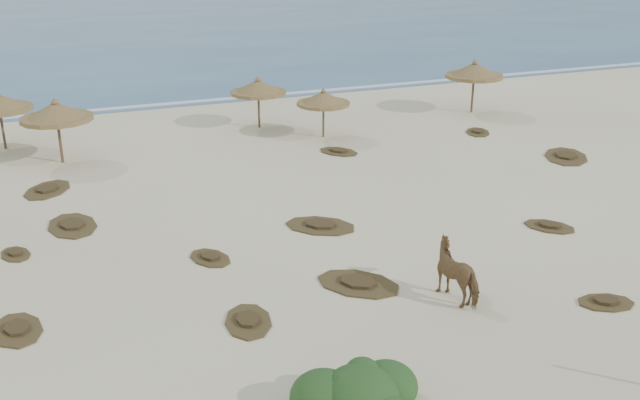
{
  "coord_description": "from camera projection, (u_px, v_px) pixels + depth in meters",
  "views": [
    {
      "loc": [
        -9.75,
        -16.97,
        10.06
      ],
      "look_at": [
        -0.96,
        5.0,
        0.99
      ],
      "focal_mm": 40.0,
      "sensor_mm": 36.0,
      "label": 1
    }
  ],
  "objects": [
    {
      "name": "palapa_3",
      "position": [
        323.0,
        99.0,
        35.88
      ],
      "size": [
        2.89,
        2.89,
        2.54
      ],
      "rotation": [
        0.0,
        0.0,
        -0.07
      ],
      "color": "brown",
      "rests_on": "ground"
    },
    {
      "name": "scrub_7",
      "position": [
        339.0,
        151.0,
        34.03
      ],
      "size": [
        2.19,
        2.38,
        0.16
      ],
      "rotation": [
        0.0,
        0.0,
        2.16
      ],
      "color": "brown",
      "rests_on": "ground"
    },
    {
      "name": "scrub_4",
      "position": [
        549.0,
        226.0,
        25.52
      ],
      "size": [
        2.05,
        2.15,
        0.16
      ],
      "rotation": [
        0.0,
        0.0,
        2.25
      ],
      "color": "brown",
      "rests_on": "ground"
    },
    {
      "name": "scrub_10",
      "position": [
        478.0,
        132.0,
        37.27
      ],
      "size": [
        1.95,
        2.22,
        0.16
      ],
      "rotation": [
        0.0,
        0.0,
        1.08
      ],
      "color": "brown",
      "rests_on": "ground"
    },
    {
      "name": "palapa_2",
      "position": [
        56.0,
        112.0,
        31.79
      ],
      "size": [
        4.23,
        4.23,
        3.01
      ],
      "rotation": [
        0.0,
        0.0,
        0.41
      ],
      "color": "brown",
      "rests_on": "ground"
    },
    {
      "name": "scrub_0",
      "position": [
        17.0,
        329.0,
        18.96
      ],
      "size": [
        1.56,
        2.14,
        0.16
      ],
      "rotation": [
        0.0,
        0.0,
        1.72
      ],
      "color": "brown",
      "rests_on": "ground"
    },
    {
      "name": "foam_line",
      "position": [
        209.0,
        101.0,
        44.24
      ],
      "size": [
        70.0,
        0.6,
        0.01
      ],
      "primitive_type": "cube",
      "color": "silver",
      "rests_on": "ground"
    },
    {
      "name": "horse",
      "position": [
        459.0,
        272.0,
        20.41
      ],
      "size": [
        1.28,
        2.09,
        1.64
      ],
      "primitive_type": "imported",
      "rotation": [
        0.0,
        0.0,
        3.36
      ],
      "color": "olive",
      "rests_on": "ground"
    },
    {
      "name": "scrub_2",
      "position": [
        210.0,
        258.0,
        23.08
      ],
      "size": [
        1.62,
        1.95,
        0.16
      ],
      "rotation": [
        0.0,
        0.0,
        1.95
      ],
      "color": "brown",
      "rests_on": "ground"
    },
    {
      "name": "scrub_11",
      "position": [
        248.0,
        321.0,
        19.37
      ],
      "size": [
        1.62,
        2.17,
        0.16
      ],
      "rotation": [
        0.0,
        0.0,
        1.39
      ],
      "color": "brown",
      "rests_on": "ground"
    },
    {
      "name": "scrub_1",
      "position": [
        72.0,
        225.0,
        25.59
      ],
      "size": [
        1.97,
        2.76,
        0.16
      ],
      "rotation": [
        0.0,
        0.0,
        1.69
      ],
      "color": "brown",
      "rests_on": "ground"
    },
    {
      "name": "scrub_9",
      "position": [
        358.0,
        283.0,
        21.42
      ],
      "size": [
        3.02,
        3.08,
        0.16
      ],
      "rotation": [
        0.0,
        0.0,
        2.31
      ],
      "color": "brown",
      "rests_on": "ground"
    },
    {
      "name": "ocean",
      "position": [
        114.0,
        16.0,
        86.72
      ],
      "size": [
        200.0,
        100.0,
        0.01
      ],
      "primitive_type": "cube",
      "color": "#2C5A86",
      "rests_on": "ground"
    },
    {
      "name": "scrub_12",
      "position": [
        606.0,
        302.0,
        20.34
      ],
      "size": [
        1.88,
        1.51,
        0.16
      ],
      "rotation": [
        0.0,
        0.0,
        2.83
      ],
      "color": "brown",
      "rests_on": "ground"
    },
    {
      "name": "palapa_4",
      "position": [
        258.0,
        88.0,
        37.59
      ],
      "size": [
        3.71,
        3.71,
        2.76
      ],
      "rotation": [
        0.0,
        0.0,
        0.31
      ],
      "color": "brown",
      "rests_on": "ground"
    },
    {
      "name": "scrub_8",
      "position": [
        15.0,
        254.0,
        23.35
      ],
      "size": [
        1.24,
        1.56,
        0.16
      ],
      "rotation": [
        0.0,
        0.0,
        1.87
      ],
      "color": "brown",
      "rests_on": "ground"
    },
    {
      "name": "palapa_5",
      "position": [
        474.0,
        71.0,
        40.61
      ],
      "size": [
        3.87,
        3.87,
        3.09
      ],
      "rotation": [
        0.0,
        0.0,
        -0.19
      ],
      "color": "brown",
      "rests_on": "ground"
    },
    {
      "name": "scrub_3",
      "position": [
        320.0,
        225.0,
        25.58
      ],
      "size": [
        3.08,
        2.95,
        0.16
      ],
      "rotation": [
        0.0,
        0.0,
        2.46
      ],
      "color": "brown",
      "rests_on": "ground"
    },
    {
      "name": "ground",
      "position": [
        410.0,
        280.0,
        21.7
      ],
      "size": [
        160.0,
        160.0,
        0.0
      ],
      "primitive_type": "plane",
      "color": "#F1E4C6",
      "rests_on": "ground"
    },
    {
      "name": "scrub_5",
      "position": [
        566.0,
        156.0,
        33.31
      ],
      "size": [
        3.31,
        3.55,
        0.16
      ],
      "rotation": [
        0.0,
        0.0,
        0.95
      ],
      "color": "brown",
      "rests_on": "ground"
    },
    {
      "name": "scrub_6",
      "position": [
        48.0,
        190.0,
        29.08
      ],
      "size": [
        2.6,
        2.95,
        0.16
      ],
      "rotation": [
        0.0,
        0.0,
        1.07
      ],
      "color": "brown",
      "rests_on": "ground"
    },
    {
      "name": "bush",
      "position": [
        359.0,
        398.0,
        15.58
      ],
      "size": [
        2.97,
        2.61,
        1.33
      ],
      "rotation": [
        0.0,
        0.0,
        0.07
      ],
      "color": "#2B4E21",
      "rests_on": "ground"
    }
  ]
}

